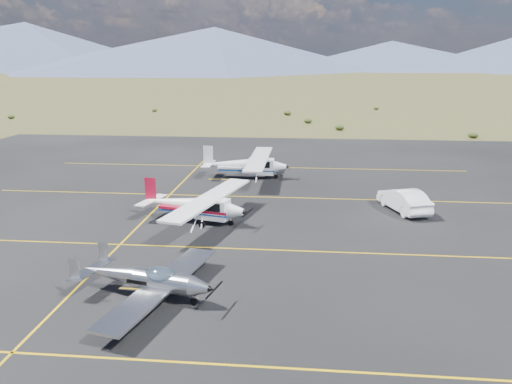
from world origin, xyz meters
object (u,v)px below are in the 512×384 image
(aircraft_low_wing, at_px, (148,279))
(aircraft_cessna, at_px, (195,204))
(sedan, at_px, (404,200))
(aircraft_plain, at_px, (246,164))

(aircraft_low_wing, distance_m, aircraft_cessna, 10.85)
(aircraft_cessna, bearing_deg, sedan, 29.28)
(aircraft_low_wing, xyz_separation_m, aircraft_cessna, (-0.25, 10.84, 0.29))
(aircraft_plain, bearing_deg, sedan, -36.09)
(aircraft_cessna, bearing_deg, aircraft_plain, 95.72)
(aircraft_cessna, relative_size, aircraft_plain, 0.95)
(aircraft_low_wing, height_order, sedan, aircraft_low_wing)
(aircraft_cessna, height_order, aircraft_plain, aircraft_plain)
(aircraft_cessna, height_order, sedan, aircraft_cessna)
(aircraft_plain, xyz_separation_m, sedan, (12.13, -8.99, -0.44))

